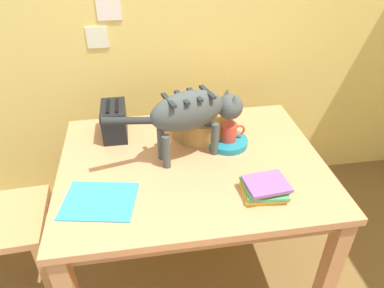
% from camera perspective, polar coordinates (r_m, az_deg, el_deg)
% --- Properties ---
extents(wall_rear, '(4.32, 0.11, 2.50)m').
position_cam_1_polar(wall_rear, '(2.19, -7.23, 20.61)').
color(wall_rear, '#F0D56E').
rests_on(wall_rear, ground_plane).
extents(dining_table, '(1.23, 0.94, 0.73)m').
position_cam_1_polar(dining_table, '(1.76, -0.00, -5.06)').
color(dining_table, tan).
rests_on(dining_table, ground_plane).
extents(cat, '(0.65, 0.25, 0.34)m').
position_cam_1_polar(cat, '(1.63, 0.32, 5.04)').
color(cat, '#454B49').
rests_on(cat, dining_table).
extents(saucer_bowl, '(0.20, 0.20, 0.03)m').
position_cam_1_polar(saucer_bowl, '(1.82, 5.65, 0.34)').
color(saucer_bowl, teal).
rests_on(saucer_bowl, dining_table).
extents(coffee_mug, '(0.13, 0.08, 0.09)m').
position_cam_1_polar(coffee_mug, '(1.79, 5.87, 1.94)').
color(coffee_mug, '#CA3D2E').
rests_on(coffee_mug, saucer_bowl).
extents(magazine, '(0.33, 0.28, 0.01)m').
position_cam_1_polar(magazine, '(1.54, -14.39, -8.66)').
color(magazine, teal).
rests_on(magazine, dining_table).
extents(book_stack, '(0.19, 0.17, 0.07)m').
position_cam_1_polar(book_stack, '(1.54, 11.39, -6.82)').
color(book_stack, yellow).
rests_on(book_stack, dining_table).
extents(wicker_basket, '(0.32, 0.32, 0.12)m').
position_cam_1_polar(wicker_basket, '(1.89, 1.64, 3.50)').
color(wicker_basket, '#AC7E3D').
rests_on(wicker_basket, dining_table).
extents(toaster, '(0.12, 0.20, 0.18)m').
position_cam_1_polar(toaster, '(1.89, -12.15, 3.58)').
color(toaster, black).
rests_on(toaster, dining_table).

